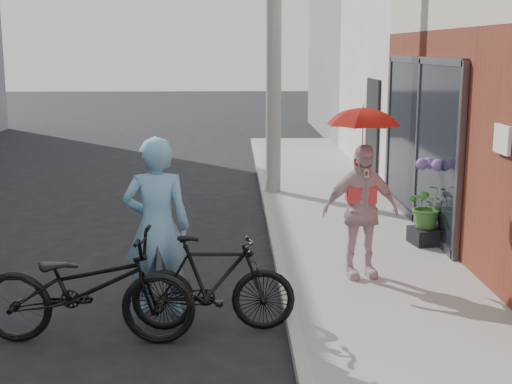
{
  "coord_description": "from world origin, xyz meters",
  "views": [
    {
      "loc": [
        0.37,
        -7.07,
        2.75
      ],
      "look_at": [
        0.62,
        1.08,
        1.1
      ],
      "focal_mm": 50.0,
      "sensor_mm": 36.0,
      "label": 1
    }
  ],
  "objects_px": {
    "bike_left": "(86,288)",
    "planter": "(427,236)",
    "officer": "(157,227)",
    "kimono_woman": "(360,211)",
    "bike_right": "(213,283)",
    "utility_pole": "(274,5)"
  },
  "relations": [
    {
      "from": "bike_left",
      "to": "planter",
      "type": "xyz_separation_m",
      "value": [
        4.03,
        2.92,
        -0.31
      ]
    },
    {
      "from": "officer",
      "to": "bike_left",
      "type": "bearing_deg",
      "value": 46.68
    },
    {
      "from": "bike_left",
      "to": "kimono_woman",
      "type": "bearing_deg",
      "value": -58.32
    },
    {
      "from": "bike_right",
      "to": "kimono_woman",
      "type": "distance_m",
      "value": 2.15
    },
    {
      "from": "bike_left",
      "to": "bike_right",
      "type": "height_order",
      "value": "bike_left"
    },
    {
      "from": "utility_pole",
      "to": "kimono_woman",
      "type": "height_order",
      "value": "utility_pole"
    },
    {
      "from": "bike_left",
      "to": "bike_right",
      "type": "relative_size",
      "value": 1.28
    },
    {
      "from": "bike_right",
      "to": "planter",
      "type": "distance_m",
      "value": 3.91
    },
    {
      "from": "utility_pole",
      "to": "kimono_woman",
      "type": "relative_size",
      "value": 4.48
    },
    {
      "from": "utility_pole",
      "to": "bike_right",
      "type": "distance_m",
      "value": 7.13
    },
    {
      "from": "utility_pole",
      "to": "planter",
      "type": "bearing_deg",
      "value": -62.98
    },
    {
      "from": "kimono_woman",
      "to": "planter",
      "type": "bearing_deg",
      "value": 39.0
    },
    {
      "from": "officer",
      "to": "bike_right",
      "type": "relative_size",
      "value": 1.17
    },
    {
      "from": "officer",
      "to": "kimono_woman",
      "type": "height_order",
      "value": "officer"
    },
    {
      "from": "officer",
      "to": "planter",
      "type": "xyz_separation_m",
      "value": [
        3.43,
        2.21,
        -0.71
      ]
    },
    {
      "from": "utility_pole",
      "to": "officer",
      "type": "relative_size",
      "value": 3.72
    },
    {
      "from": "kimono_woman",
      "to": "planter",
      "type": "height_order",
      "value": "kimono_woman"
    },
    {
      "from": "utility_pole",
      "to": "bike_left",
      "type": "bearing_deg",
      "value": -107.74
    },
    {
      "from": "bike_left",
      "to": "planter",
      "type": "distance_m",
      "value": 4.99
    },
    {
      "from": "kimono_woman",
      "to": "bike_left",
      "type": "bearing_deg",
      "value": -162.31
    },
    {
      "from": "officer",
      "to": "bike_left",
      "type": "height_order",
      "value": "officer"
    },
    {
      "from": "planter",
      "to": "kimono_woman",
      "type": "bearing_deg",
      "value": -130.33
    }
  ]
}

